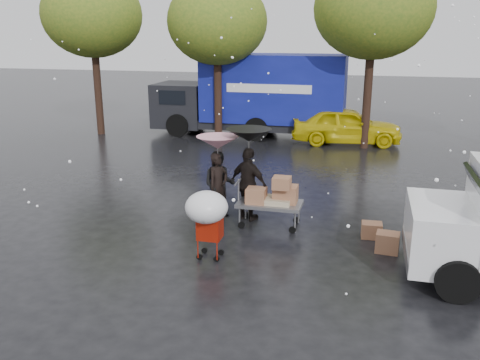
% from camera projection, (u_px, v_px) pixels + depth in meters
% --- Properties ---
extents(ground, '(90.00, 90.00, 0.00)m').
position_uv_depth(ground, '(240.00, 237.00, 11.37)').
color(ground, black).
rests_on(ground, ground).
extents(person_pink, '(0.62, 0.71, 1.63)m').
position_uv_depth(person_pink, '(218.00, 186.00, 12.33)').
color(person_pink, black).
rests_on(person_pink, ground).
extents(person_middle, '(0.92, 0.79, 1.65)m').
position_uv_depth(person_middle, '(219.00, 184.00, 12.42)').
color(person_middle, black).
rests_on(person_middle, ground).
extents(person_black, '(1.14, 0.82, 1.79)m').
position_uv_depth(person_black, '(249.00, 184.00, 12.18)').
color(person_black, black).
rests_on(person_black, ground).
extents(umbrella_pink, '(1.01, 1.01, 2.05)m').
position_uv_depth(umbrella_pink, '(218.00, 143.00, 12.03)').
color(umbrella_pink, '#4C4C4C').
rests_on(umbrella_pink, ground).
extents(umbrella_black, '(1.08, 1.08, 2.25)m').
position_uv_depth(umbrella_black, '(249.00, 135.00, 11.85)').
color(umbrella_black, '#4C4C4C').
rests_on(umbrella_black, ground).
extents(vendor_cart, '(1.52, 0.80, 1.27)m').
position_uv_depth(vendor_cart, '(273.00, 197.00, 11.79)').
color(vendor_cart, slate).
rests_on(vendor_cart, ground).
extents(shopping_cart, '(0.84, 0.84, 1.46)m').
position_uv_depth(shopping_cart, '(207.00, 211.00, 9.90)').
color(shopping_cart, '#9E1809').
rests_on(shopping_cart, ground).
extents(blue_truck, '(8.30, 2.60, 3.50)m').
position_uv_depth(blue_truck, '(255.00, 95.00, 21.97)').
color(blue_truck, navy).
rests_on(blue_truck, ground).
extents(box_ground_near, '(0.50, 0.42, 0.42)m').
position_uv_depth(box_ground_near, '(387.00, 242.00, 10.55)').
color(box_ground_near, '#945D41').
rests_on(box_ground_near, ground).
extents(box_ground_far, '(0.46, 0.36, 0.35)m').
position_uv_depth(box_ground_far, '(372.00, 230.00, 11.29)').
color(box_ground_far, '#945D41').
rests_on(box_ground_far, ground).
extents(yellow_taxi, '(4.56, 2.25, 1.50)m').
position_uv_depth(yellow_taxi, '(346.00, 125.00, 20.61)').
color(yellow_taxi, '#DCC40B').
rests_on(yellow_taxi, ground).
extents(tree_row, '(21.60, 4.40, 7.12)m').
position_uv_depth(tree_row, '(293.00, 15.00, 19.36)').
color(tree_row, black).
rests_on(tree_row, ground).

